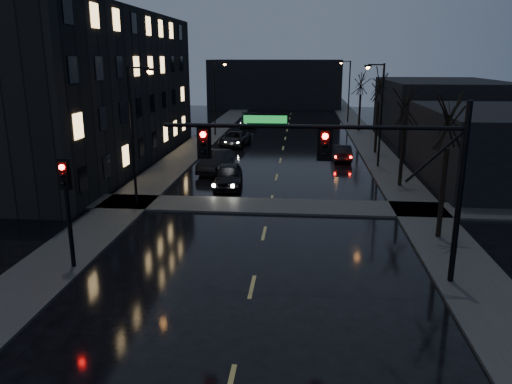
% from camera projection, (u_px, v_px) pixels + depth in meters
% --- Properties ---
extents(sidewalk_left, '(3.00, 140.00, 0.12)m').
position_uv_depth(sidewalk_left, '(189.00, 152.00, 45.67)').
color(sidewalk_left, '#2D2D2B').
rests_on(sidewalk_left, ground).
extents(sidewalk_right, '(3.00, 140.00, 0.12)m').
position_uv_depth(sidewalk_right, '(378.00, 155.00, 44.17)').
color(sidewalk_right, '#2D2D2B').
rests_on(sidewalk_right, ground).
extents(sidewalk_cross, '(40.00, 3.00, 0.12)m').
position_uv_depth(sidewalk_cross, '(270.00, 206.00, 29.06)').
color(sidewalk_cross, '#2D2D2B').
rests_on(sidewalk_cross, ground).
extents(apartment_block, '(12.00, 30.00, 12.00)m').
position_uv_depth(apartment_block, '(75.00, 89.00, 40.02)').
color(apartment_block, black).
rests_on(apartment_block, ground).
extents(commercial_right_near, '(10.00, 14.00, 5.00)m').
position_uv_depth(commercial_right_near, '(502.00, 147.00, 34.26)').
color(commercial_right_near, black).
rests_on(commercial_right_near, ground).
extents(commercial_right_far, '(12.00, 18.00, 6.00)m').
position_uv_depth(commercial_right_far, '(441.00, 108.00, 55.14)').
color(commercial_right_far, black).
rests_on(commercial_right_far, ground).
extents(far_block, '(22.00, 10.00, 8.00)m').
position_uv_depth(far_block, '(275.00, 84.00, 85.48)').
color(far_block, black).
rests_on(far_block, ground).
extents(signal_mast, '(11.11, 0.41, 7.00)m').
position_uv_depth(signal_mast, '(358.00, 158.00, 18.33)').
color(signal_mast, black).
rests_on(signal_mast, ground).
extents(signal_pole_left, '(0.35, 0.41, 4.53)m').
position_uv_depth(signal_pole_left, '(67.00, 199.00, 19.82)').
color(signal_pole_left, black).
rests_on(signal_pole_left, ground).
extents(tree_near, '(3.52, 3.52, 8.08)m').
position_uv_depth(tree_near, '(451.00, 109.00, 22.38)').
color(tree_near, black).
rests_on(tree_near, ground).
extents(tree_mid_a, '(3.30, 3.30, 7.58)m').
position_uv_depth(tree_mid_a, '(406.00, 99.00, 32.09)').
color(tree_mid_a, black).
rests_on(tree_mid_a, ground).
extents(tree_mid_b, '(3.74, 3.74, 8.59)m').
position_uv_depth(tree_mid_b, '(380.00, 79.00, 43.42)').
color(tree_mid_b, black).
rests_on(tree_mid_b, ground).
extents(tree_far, '(3.43, 3.43, 7.88)m').
position_uv_depth(tree_far, '(361.00, 79.00, 57.02)').
color(tree_far, black).
rests_on(tree_far, ground).
extents(streetlight_l_near, '(1.53, 0.28, 8.00)m').
position_uv_depth(streetlight_l_near, '(135.00, 125.00, 28.02)').
color(streetlight_l_near, black).
rests_on(streetlight_l_near, ground).
extents(streetlight_l_far, '(1.53, 0.28, 8.00)m').
position_uv_depth(streetlight_l_far, '(216.00, 92.00, 53.97)').
color(streetlight_l_far, black).
rests_on(streetlight_l_far, ground).
extents(streetlight_r_mid, '(1.53, 0.28, 8.00)m').
position_uv_depth(streetlight_r_mid, '(379.00, 107.00, 38.21)').
color(streetlight_r_mid, black).
rests_on(streetlight_r_mid, ground).
extents(streetlight_r_far, '(1.53, 0.28, 8.00)m').
position_uv_depth(streetlight_r_far, '(348.00, 86.00, 65.12)').
color(streetlight_r_far, black).
rests_on(streetlight_r_far, ground).
extents(oncoming_car_a, '(2.27, 4.79, 1.58)m').
position_uv_depth(oncoming_car_a, '(228.00, 175.00, 33.36)').
color(oncoming_car_a, black).
rests_on(oncoming_car_a, ground).
extents(oncoming_car_b, '(2.28, 5.11, 1.63)m').
position_uv_depth(oncoming_car_b, '(216.00, 161.00, 37.87)').
color(oncoming_car_b, black).
rests_on(oncoming_car_b, ground).
extents(oncoming_car_c, '(2.91, 5.38, 1.43)m').
position_uv_depth(oncoming_car_c, '(235.00, 139.00, 48.88)').
color(oncoming_car_c, black).
rests_on(oncoming_car_c, ground).
extents(oncoming_car_d, '(2.53, 5.43, 1.53)m').
position_uv_depth(oncoming_car_d, '(248.00, 120.00, 62.76)').
color(oncoming_car_d, black).
rests_on(oncoming_car_d, ground).
extents(lead_car, '(1.60, 4.12, 1.34)m').
position_uv_depth(lead_car, '(341.00, 152.00, 42.10)').
color(lead_car, black).
rests_on(lead_car, ground).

